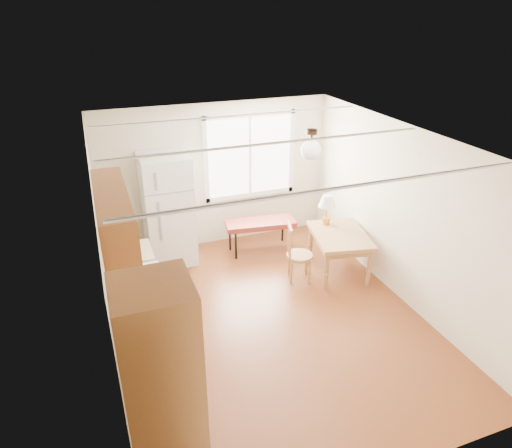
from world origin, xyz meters
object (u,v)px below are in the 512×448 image
refrigerator (168,210)px  bench (260,224)px  dining_table (340,240)px  chair (294,250)px

refrigerator → bench: bearing=-8.2°
refrigerator → dining_table: bearing=-29.1°
bench → dining_table: 1.45m
refrigerator → bench: size_ratio=1.48×
chair → bench: bearing=114.3°
refrigerator → bench: 1.60m
bench → refrigerator: bearing=-179.3°
refrigerator → dining_table: size_ratio=1.50×
dining_table → chair: size_ratio=1.33×
refrigerator → chair: bearing=-38.2°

